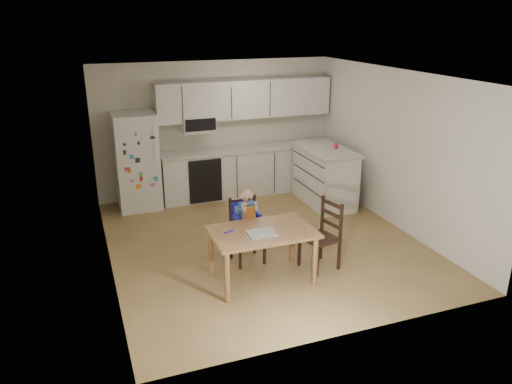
{
  "coord_description": "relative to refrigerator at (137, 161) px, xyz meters",
  "views": [
    {
      "loc": [
        -2.52,
        -6.45,
        3.27
      ],
      "look_at": [
        -0.3,
        -0.48,
        1.0
      ],
      "focal_mm": 35.0,
      "sensor_mm": 36.0,
      "label": 1
    }
  ],
  "objects": [
    {
      "name": "room",
      "position": [
        1.55,
        -1.67,
        0.4
      ],
      "size": [
        4.52,
        5.01,
        2.51
      ],
      "color": "olive",
      "rests_on": "ground"
    },
    {
      "name": "refrigerator",
      "position": [
        0.0,
        0.0,
        0.0
      ],
      "size": [
        0.72,
        0.7,
        1.7
      ],
      "primitive_type": "cube",
      "color": "silver",
      "rests_on": "ground"
    },
    {
      "name": "kitchen_run",
      "position": [
        2.05,
        0.09,
        0.03
      ],
      "size": [
        3.37,
        0.62,
        2.15
      ],
      "color": "silver",
      "rests_on": "ground"
    },
    {
      "name": "kitchen_island",
      "position": [
        3.2,
        -0.97,
        -0.33
      ],
      "size": [
        0.73,
        1.4,
        1.03
      ],
      "color": "silver",
      "rests_on": "ground"
    },
    {
      "name": "red_cup",
      "position": [
        3.35,
        -1.04,
        0.23
      ],
      "size": [
        0.08,
        0.08,
        0.1
      ],
      "primitive_type": "cylinder",
      "color": "red",
      "rests_on": "kitchen_island"
    },
    {
      "name": "dining_table",
      "position": [
        1.12,
        -3.23,
        -0.24
      ],
      "size": [
        1.32,
        0.85,
        0.7
      ],
      "color": "brown",
      "rests_on": "ground"
    },
    {
      "name": "napkin",
      "position": [
        1.07,
        -3.32,
        -0.14
      ],
      "size": [
        0.34,
        0.29,
        0.01
      ],
      "primitive_type": "cube",
      "color": "#B7B6BC",
      "rests_on": "dining_table"
    },
    {
      "name": "toddler_spoon",
      "position": [
        0.69,
        -3.13,
        -0.14
      ],
      "size": [
        0.12,
        0.06,
        0.02
      ],
      "primitive_type": "cylinder",
      "rotation": [
        0.0,
        1.57,
        0.35
      ],
      "color": "#1F21C0",
      "rests_on": "dining_table"
    },
    {
      "name": "chair_booster",
      "position": [
        1.11,
        -2.61,
        -0.21
      ],
      "size": [
        0.42,
        0.42,
        1.06
      ],
      "rotation": [
        0.0,
        0.0,
        0.04
      ],
      "color": "black",
      "rests_on": "ground"
    },
    {
      "name": "chair_side",
      "position": [
        2.06,
        -3.16,
        -0.31
      ],
      "size": [
        0.5,
        0.5,
        0.95
      ],
      "rotation": [
        0.0,
        0.0,
        -1.36
      ],
      "color": "black",
      "rests_on": "ground"
    }
  ]
}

